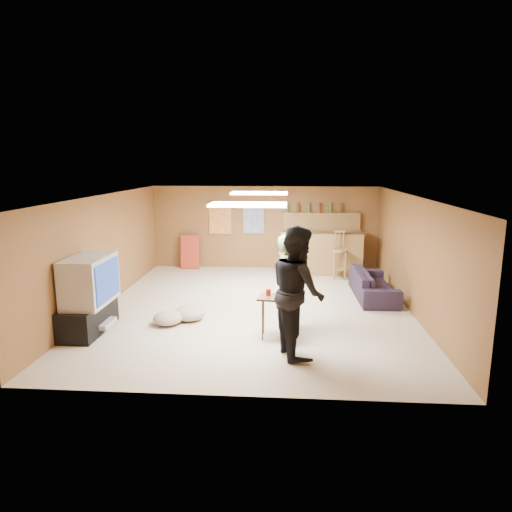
# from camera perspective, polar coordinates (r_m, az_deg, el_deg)

# --- Properties ---
(ground) EXTENTS (7.00, 7.00, 0.00)m
(ground) POSITION_cam_1_polar(r_m,az_deg,el_deg) (9.08, -0.09, -6.45)
(ground) COLOR #C4B296
(ground) RESTS_ON ground
(ceiling) EXTENTS (6.00, 7.00, 0.02)m
(ceiling) POSITION_cam_1_polar(r_m,az_deg,el_deg) (8.65, -0.10, 7.54)
(ceiling) COLOR silver
(ceiling) RESTS_ON ground
(wall_back) EXTENTS (6.00, 0.02, 2.20)m
(wall_back) POSITION_cam_1_polar(r_m,az_deg,el_deg) (12.25, 1.11, 3.57)
(wall_back) COLOR brown
(wall_back) RESTS_ON ground
(wall_front) EXTENTS (6.00, 0.02, 2.20)m
(wall_front) POSITION_cam_1_polar(r_m,az_deg,el_deg) (5.43, -2.82, -6.84)
(wall_front) COLOR brown
(wall_front) RESTS_ON ground
(wall_left) EXTENTS (0.02, 7.00, 2.20)m
(wall_left) POSITION_cam_1_polar(r_m,az_deg,el_deg) (9.50, -18.45, 0.61)
(wall_left) COLOR brown
(wall_left) RESTS_ON ground
(wall_right) EXTENTS (0.02, 7.00, 2.20)m
(wall_right) POSITION_cam_1_polar(r_m,az_deg,el_deg) (9.09, 19.12, 0.09)
(wall_right) COLOR brown
(wall_right) RESTS_ON ground
(tv_stand) EXTENTS (0.55, 1.30, 0.50)m
(tv_stand) POSITION_cam_1_polar(r_m,az_deg,el_deg) (8.27, -20.22, -7.21)
(tv_stand) COLOR black
(tv_stand) RESTS_ON ground
(dvd_box) EXTENTS (0.35, 0.50, 0.08)m
(dvd_box) POSITION_cam_1_polar(r_m,az_deg,el_deg) (8.21, -18.76, -7.97)
(dvd_box) COLOR #B2B2B7
(dvd_box) RESTS_ON tv_stand
(tv_body) EXTENTS (0.60, 1.10, 0.80)m
(tv_body) POSITION_cam_1_polar(r_m,az_deg,el_deg) (8.06, -20.09, -2.86)
(tv_body) COLOR #B2B2B7
(tv_body) RESTS_ON tv_stand
(tv_screen) EXTENTS (0.02, 0.95, 0.65)m
(tv_screen) POSITION_cam_1_polar(r_m,az_deg,el_deg) (7.94, -18.04, -2.93)
(tv_screen) COLOR navy
(tv_screen) RESTS_ON tv_body
(bar_counter) EXTENTS (2.00, 0.60, 1.10)m
(bar_counter) POSITION_cam_1_polar(r_m,az_deg,el_deg) (11.81, 8.24, 0.44)
(bar_counter) COLOR olive
(bar_counter) RESTS_ON ground
(bar_lip) EXTENTS (2.10, 0.12, 0.05)m
(bar_lip) POSITION_cam_1_polar(r_m,az_deg,el_deg) (11.47, 8.41, 2.89)
(bar_lip) COLOR #382412
(bar_lip) RESTS_ON bar_counter
(bar_shelf) EXTENTS (2.00, 0.18, 0.05)m
(bar_shelf) POSITION_cam_1_polar(r_m,az_deg,el_deg) (12.11, 8.22, 5.27)
(bar_shelf) COLOR olive
(bar_shelf) RESTS_ON bar_backing
(bar_backing) EXTENTS (2.00, 0.14, 0.60)m
(bar_backing) POSITION_cam_1_polar(r_m,az_deg,el_deg) (12.17, 8.18, 3.87)
(bar_backing) COLOR olive
(bar_backing) RESTS_ON bar_counter
(poster_left) EXTENTS (0.60, 0.03, 0.85)m
(poster_left) POSITION_cam_1_polar(r_m,az_deg,el_deg) (12.29, -4.51, 4.74)
(poster_left) COLOR #BF3F26
(poster_left) RESTS_ON wall_back
(poster_right) EXTENTS (0.55, 0.03, 0.80)m
(poster_right) POSITION_cam_1_polar(r_m,az_deg,el_deg) (12.19, -0.31, 4.72)
(poster_right) COLOR #334C99
(poster_right) RESTS_ON wall_back
(folding_chair_stack) EXTENTS (0.50, 0.26, 0.91)m
(folding_chair_stack) POSITION_cam_1_polar(r_m,az_deg,el_deg) (12.42, -8.21, 0.52)
(folding_chair_stack) COLOR #BD3522
(folding_chair_stack) RESTS_ON ground
(ceiling_panel_front) EXTENTS (1.20, 0.60, 0.04)m
(ceiling_panel_front) POSITION_cam_1_polar(r_m,az_deg,el_deg) (7.16, -0.98, 6.44)
(ceiling_panel_front) COLOR white
(ceiling_panel_front) RESTS_ON ceiling
(ceiling_panel_back) EXTENTS (1.20, 0.60, 0.04)m
(ceiling_panel_back) POSITION_cam_1_polar(r_m,az_deg,el_deg) (9.85, 0.42, 7.86)
(ceiling_panel_back) COLOR white
(ceiling_panel_back) RESTS_ON ceiling
(person_olive) EXTENTS (0.47, 0.65, 1.67)m
(person_olive) POSITION_cam_1_polar(r_m,az_deg,el_deg) (7.57, 4.12, -3.57)
(person_olive) COLOR #4B5A34
(person_olive) RESTS_ON ground
(person_black) EXTENTS (0.98, 1.12, 1.93)m
(person_black) POSITION_cam_1_polar(r_m,az_deg,el_deg) (6.72, 5.21, -4.41)
(person_black) COLOR black
(person_black) RESTS_ON ground
(sofa) EXTENTS (0.80, 1.96, 0.57)m
(sofa) POSITION_cam_1_polar(r_m,az_deg,el_deg) (10.00, 14.47, -3.42)
(sofa) COLOR black
(sofa) RESTS_ON ground
(tray_table) EXTENTS (0.59, 0.50, 0.69)m
(tray_table) POSITION_cam_1_polar(r_m,az_deg,el_deg) (7.49, 2.42, -7.64)
(tray_table) COLOR #382412
(tray_table) RESTS_ON ground
(cup_red_near) EXTENTS (0.09, 0.09, 0.11)m
(cup_red_near) POSITION_cam_1_polar(r_m,az_deg,el_deg) (7.42, 1.56, -4.55)
(cup_red_near) COLOR #A31A0A
(cup_red_near) RESTS_ON tray_table
(cup_red_far) EXTENTS (0.08, 0.08, 0.10)m
(cup_red_far) POSITION_cam_1_polar(r_m,az_deg,el_deg) (7.29, 3.14, -4.88)
(cup_red_far) COLOR #A31A0A
(cup_red_far) RESTS_ON tray_table
(cup_blue) EXTENTS (0.10, 0.10, 0.10)m
(cup_blue) POSITION_cam_1_polar(r_m,az_deg,el_deg) (7.44, 3.71, -4.57)
(cup_blue) COLOR navy
(cup_blue) RESTS_ON tray_table
(bar_stool_left) EXTENTS (0.53, 0.53, 1.29)m
(bar_stool_left) POSITION_cam_1_polar(r_m,az_deg,el_deg) (10.78, 3.79, -0.03)
(bar_stool_left) COLOR olive
(bar_stool_left) RESTS_ON ground
(bar_stool_right) EXTENTS (0.55, 0.55, 1.31)m
(bar_stool_right) POSITION_cam_1_polar(r_m,az_deg,el_deg) (11.28, 10.44, 0.38)
(bar_stool_right) COLOR olive
(bar_stool_right) RESTS_ON ground
(cushion_near_tv) EXTENTS (0.67, 0.67, 0.26)m
(cushion_near_tv) POSITION_cam_1_polar(r_m,az_deg,el_deg) (8.44, -8.30, -7.06)
(cushion_near_tv) COLOR tan
(cushion_near_tv) RESTS_ON ground
(cushion_mid) EXTENTS (0.43, 0.43, 0.17)m
(cushion_mid) POSITION_cam_1_polar(r_m,az_deg,el_deg) (8.47, -9.53, -7.35)
(cushion_mid) COLOR tan
(cushion_mid) RESTS_ON ground
(cushion_far) EXTENTS (0.56, 0.56, 0.24)m
(cushion_far) POSITION_cam_1_polar(r_m,az_deg,el_deg) (8.28, -10.95, -7.62)
(cushion_far) COLOR tan
(cushion_far) RESTS_ON ground
(bottle_row) EXTENTS (1.48, 0.08, 0.26)m
(bottle_row) POSITION_cam_1_polar(r_m,az_deg,el_deg) (12.06, 7.30, 6.01)
(bottle_row) COLOR #3F7233
(bottle_row) RESTS_ON bar_shelf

